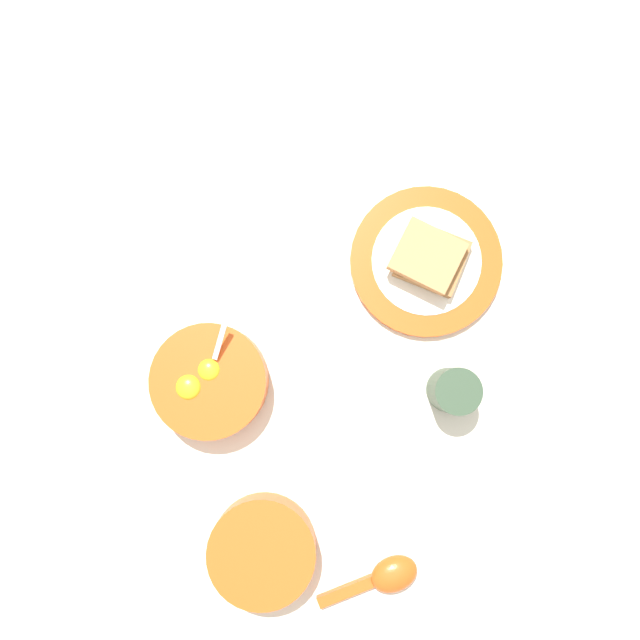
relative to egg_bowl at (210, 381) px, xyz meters
name	(u,v)px	position (x,y,z in m)	size (l,w,h in m)	color
ground_plane	(352,412)	(-0.08, 0.19, -0.03)	(3.00, 3.00, 0.00)	silver
egg_bowl	(210,381)	(0.00, 0.00, 0.00)	(0.16, 0.16, 0.08)	#DB5119
toast_plate	(426,262)	(-0.32, 0.14, -0.02)	(0.22, 0.22, 0.01)	#DB5119
toast_sandwich	(430,258)	(-0.32, 0.15, 0.00)	(0.10, 0.11, 0.04)	#9E7042
soup_spoon	(387,577)	(0.07, 0.36, -0.01)	(0.14, 0.10, 0.03)	#DB5119
congee_bowl	(262,551)	(0.14, 0.20, 0.00)	(0.15, 0.15, 0.05)	#DB5119
drinking_cup	(454,391)	(-0.19, 0.28, 0.01)	(0.06, 0.06, 0.07)	#334733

